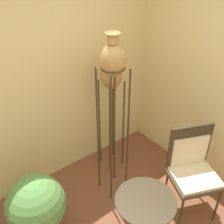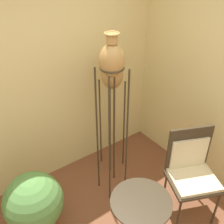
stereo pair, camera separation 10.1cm
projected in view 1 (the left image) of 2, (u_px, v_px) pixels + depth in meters
name	position (u px, v px, depth m)	size (l,w,h in m)	color
wall_back	(36.00, 85.00, 2.92)	(7.23, 0.06, 2.70)	beige
vase_stand_tall	(113.00, 69.00, 2.53)	(0.26, 0.26, 2.00)	#382D1E
vase_stand_medium	(111.00, 77.00, 3.09)	(0.27, 0.27, 1.66)	#382D1E
chair	(192.00, 166.00, 2.86)	(0.65, 0.62, 1.08)	#382D1E
side_table	(144.00, 214.00, 2.43)	(0.55, 0.55, 0.75)	#382D1E
potted_plant	(37.00, 207.00, 2.66)	(0.61, 0.61, 0.76)	brown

